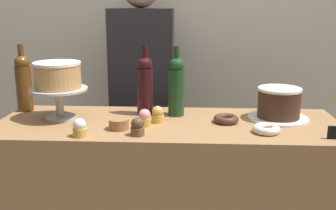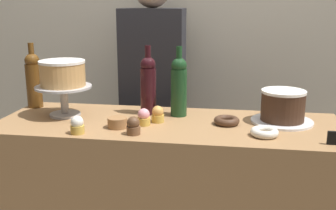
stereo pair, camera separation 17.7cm
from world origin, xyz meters
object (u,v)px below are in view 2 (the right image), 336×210
at_px(wine_bottle_amber, 33,79).
at_px(donut_chocolate, 227,121).
at_px(wine_bottle_dark_red, 148,84).
at_px(wine_bottle_green, 179,85).
at_px(cupcake_caramel, 158,114).
at_px(donut_sugar, 264,132).
at_px(cupcake_vanilla, 77,125).
at_px(white_layer_cake, 63,73).
at_px(cupcake_strawberry, 144,117).
at_px(chocolate_round_cake, 283,105).
at_px(cupcake_chocolate, 133,126).
at_px(barista_figure, 153,105).
at_px(cookie_stack, 117,123).
at_px(cake_stand_pedestal, 64,95).

relative_size(wine_bottle_amber, donut_chocolate, 2.91).
height_order(wine_bottle_dark_red, wine_bottle_green, same).
bearing_deg(cupcake_caramel, donut_sugar, -15.52).
relative_size(wine_bottle_amber, donut_sugar, 2.91).
distance_m(wine_bottle_dark_red, cupcake_vanilla, 0.42).
relative_size(white_layer_cake, cupcake_caramel, 2.82).
bearing_deg(cupcake_caramel, cupcake_strawberry, -132.58).
height_order(wine_bottle_amber, wine_bottle_dark_red, same).
bearing_deg(chocolate_round_cake, wine_bottle_green, 175.03).
bearing_deg(cupcake_caramel, donut_chocolate, 2.18).
distance_m(wine_bottle_dark_red, donut_sugar, 0.60).
distance_m(cupcake_chocolate, barista_figure, 0.78).
height_order(cupcake_vanilla, donut_chocolate, cupcake_vanilla).
xyz_separation_m(wine_bottle_dark_red, cupcake_strawberry, (0.02, -0.19, -0.11)).
relative_size(wine_bottle_green, cupcake_strawberry, 4.38).
bearing_deg(wine_bottle_amber, donut_sugar, -14.60).
bearing_deg(wine_bottle_amber, cupcake_chocolate, -30.46).
bearing_deg(wine_bottle_dark_red, chocolate_round_cake, -4.80).
height_order(wine_bottle_dark_red, cupcake_chocolate, wine_bottle_dark_red).
distance_m(wine_bottle_green, cupcake_strawberry, 0.24).
distance_m(donut_sugar, barista_figure, 0.93).
relative_size(donut_sugar, cookie_stack, 1.33).
bearing_deg(cupcake_chocolate, donut_sugar, 6.63).
height_order(wine_bottle_dark_red, barista_figure, barista_figure).
bearing_deg(white_layer_cake, cake_stand_pedestal, -3.58).
height_order(cake_stand_pedestal, barista_figure, barista_figure).
xyz_separation_m(white_layer_cake, donut_chocolate, (0.75, -0.02, -0.19)).
bearing_deg(white_layer_cake, wine_bottle_dark_red, 14.43).
bearing_deg(cupcake_chocolate, donut_chocolate, 28.28).
xyz_separation_m(white_layer_cake, cupcake_strawberry, (0.40, -0.09, -0.17)).
height_order(white_layer_cake, chocolate_round_cake, white_layer_cake).
height_order(cupcake_strawberry, barista_figure, barista_figure).
bearing_deg(cupcake_vanilla, chocolate_round_cake, 19.20).
distance_m(donut_sugar, cookie_stack, 0.61).
bearing_deg(barista_figure, cake_stand_pedestal, -119.84).
xyz_separation_m(chocolate_round_cake, cupcake_caramel, (-0.54, -0.08, -0.04)).
bearing_deg(cake_stand_pedestal, wine_bottle_green, 9.34).
distance_m(wine_bottle_dark_red, donut_chocolate, 0.41).
distance_m(white_layer_cake, donut_chocolate, 0.78).
bearing_deg(donut_sugar, cupcake_strawberry, 172.13).
distance_m(wine_bottle_dark_red, cookie_stack, 0.28).
xyz_separation_m(cake_stand_pedestal, donut_sugar, (0.90, -0.16, -0.08)).
bearing_deg(wine_bottle_amber, donut_chocolate, -9.03).
height_order(white_layer_cake, cupcake_chocolate, white_layer_cake).
distance_m(wine_bottle_amber, cupcake_vanilla, 0.54).
distance_m(cupcake_vanilla, cupcake_strawberry, 0.29).
height_order(cake_stand_pedestal, donut_sugar, cake_stand_pedestal).
xyz_separation_m(wine_bottle_amber, cupcake_strawberry, (0.61, -0.22, -0.11)).
bearing_deg(cookie_stack, cake_stand_pedestal, 154.19).
bearing_deg(barista_figure, cookie_stack, -91.61).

